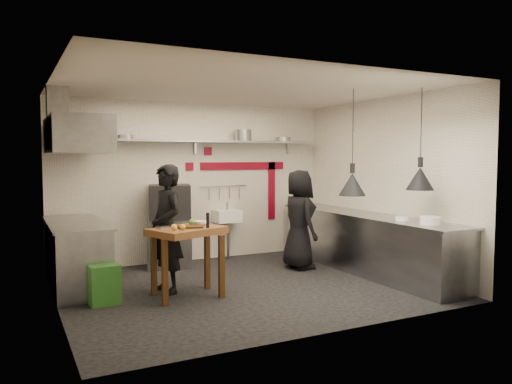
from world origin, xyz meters
name	(u,v)px	position (x,y,z in m)	size (l,w,h in m)	color
floor	(245,286)	(0.00, 0.00, 0.00)	(5.00, 5.00, 0.00)	black
ceiling	(245,88)	(0.00, 0.00, 2.80)	(5.00, 5.00, 0.00)	beige
wall_back	(195,182)	(0.00, 2.10, 1.40)	(5.00, 0.04, 2.80)	silver
wall_front	(332,200)	(0.00, -2.10, 1.40)	(5.00, 0.04, 2.80)	silver
wall_left	(55,195)	(-2.50, 0.00, 1.40)	(0.04, 4.20, 2.80)	silver
wall_right	(383,184)	(2.50, 0.00, 1.40)	(0.04, 4.20, 2.80)	silver
red_band_horiz	(243,166)	(0.95, 2.08, 1.68)	(1.70, 0.02, 0.14)	maroon
red_band_vert	(272,191)	(1.55, 2.08, 1.20)	(0.14, 0.02, 1.10)	maroon
red_tile_a	(208,151)	(0.25, 2.08, 1.95)	(0.14, 0.02, 0.14)	maroon
red_tile_b	(190,166)	(-0.10, 2.08, 1.68)	(0.14, 0.02, 0.14)	maroon
back_shelf	(198,141)	(0.00, 1.92, 2.12)	(4.60, 0.34, 0.04)	gray
shelf_bracket_left	(82,146)	(-1.90, 2.07, 2.02)	(0.04, 0.06, 0.24)	gray
shelf_bracket_mid	(195,147)	(0.00, 2.07, 2.02)	(0.04, 0.06, 0.24)	gray
shelf_bracket_right	(288,148)	(1.90, 2.07, 2.02)	(0.04, 0.06, 0.24)	gray
pan_far_left	(109,136)	(-1.51, 1.92, 2.19)	(0.25, 0.25, 0.09)	gray
pan_mid_left	(126,137)	(-1.24, 1.92, 2.18)	(0.25, 0.25, 0.07)	gray
stock_pot	(243,135)	(0.87, 1.92, 2.24)	(0.31, 0.31, 0.20)	gray
pan_right	(283,139)	(1.70, 1.92, 2.18)	(0.29, 0.29, 0.08)	gray
oven_stand	(169,243)	(-0.59, 1.75, 0.40)	(0.72, 0.65, 0.80)	gray
combi_oven	(170,202)	(-0.56, 1.79, 1.09)	(0.67, 0.63, 0.58)	black
oven_door	(176,203)	(-0.54, 1.52, 1.09)	(0.50, 0.03, 0.46)	maroon
oven_glass	(173,203)	(-0.59, 1.50, 1.09)	(0.40, 0.02, 0.34)	black
hand_sink	(227,216)	(0.55, 1.92, 0.78)	(0.46, 0.34, 0.22)	white
sink_tap	(227,206)	(0.55, 1.92, 0.96)	(0.03, 0.03, 0.14)	gray
sink_drain	(228,240)	(0.55, 1.88, 0.34)	(0.06, 0.06, 0.66)	gray
utensil_rail	(224,186)	(0.55, 2.06, 1.32)	(0.02, 0.02, 0.90)	gray
counter_right	(365,244)	(2.15, 0.00, 0.45)	(0.70, 3.80, 0.90)	gray
counter_right_top	(366,215)	(2.15, 0.00, 0.92)	(0.76, 3.90, 0.03)	gray
plate_stack	(430,220)	(2.12, -1.39, 0.99)	(0.27, 0.27, 0.11)	white
small_bowl_right	(402,219)	(2.10, -0.88, 0.96)	(0.19, 0.19, 0.05)	white
counter_left	(77,256)	(-2.15, 1.05, 0.45)	(0.70, 1.90, 0.90)	gray
counter_left_top	(76,223)	(-2.15, 1.05, 0.92)	(0.76, 2.00, 0.03)	gray
extractor_hood	(77,135)	(-2.10, 1.05, 2.15)	(0.78, 1.60, 0.50)	gray
hood_duct	(57,105)	(-2.35, 1.05, 2.55)	(0.28, 0.28, 0.50)	gray
green_bin	(103,284)	(-1.95, 0.06, 0.25)	(0.37, 0.37, 0.50)	#266320
prep_table	(187,262)	(-0.90, -0.12, 0.46)	(0.92, 0.64, 0.92)	brown
cutting_board	(190,227)	(-0.87, -0.16, 0.93)	(0.32, 0.22, 0.03)	#44270F
pepper_mill	(208,220)	(-0.67, -0.27, 1.02)	(0.04, 0.04, 0.20)	black
lemon_a	(174,227)	(-1.13, -0.28, 0.96)	(0.08, 0.08, 0.08)	yellow
lemon_b	(183,227)	(-1.02, -0.30, 0.96)	(0.07, 0.07, 0.07)	yellow
veg_ball	(192,222)	(-0.79, 0.00, 0.97)	(0.09, 0.09, 0.09)	#5A9537
steel_tray	(164,227)	(-1.18, -0.03, 0.94)	(0.20, 0.13, 0.03)	gray
bowl	(200,223)	(-0.67, 0.02, 0.95)	(0.19, 0.19, 0.06)	white
heat_lamp_near	(353,143)	(1.37, -0.64, 2.05)	(0.38, 0.38, 1.50)	black
heat_lamp_far	(421,139)	(2.15, -1.16, 2.09)	(0.38, 0.38, 1.41)	black
chef_left	(167,229)	(-1.08, 0.22, 0.87)	(0.64, 0.42, 1.75)	black
chef_right	(299,219)	(1.31, 0.67, 0.82)	(0.80, 0.52, 1.63)	black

